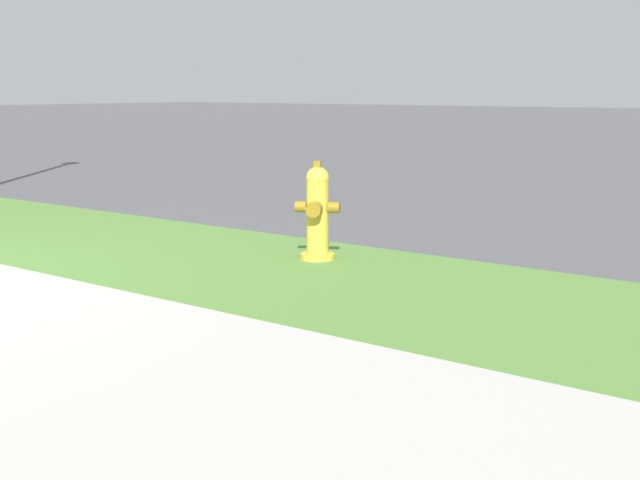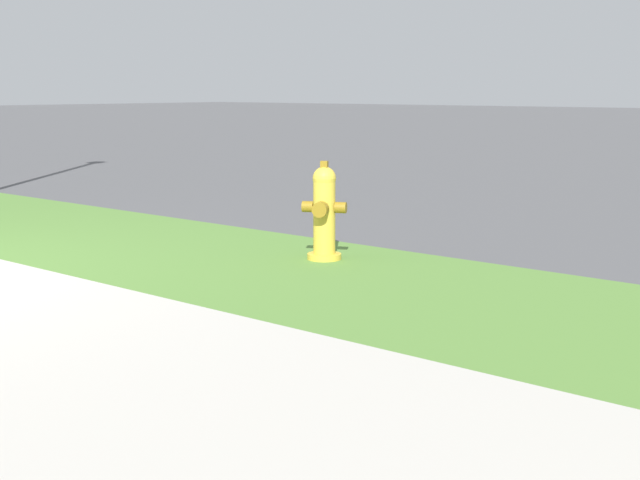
{
  "view_description": "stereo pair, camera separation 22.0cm",
  "coord_description": "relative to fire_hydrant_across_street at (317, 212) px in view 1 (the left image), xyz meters",
  "views": [
    {
      "loc": [
        6.65,
        -2.52,
        1.37
      ],
      "look_at": [
        3.13,
        1.92,
        0.4
      ],
      "focal_mm": 50.0,
      "sensor_mm": 36.0,
      "label": 1
    },
    {
      "loc": [
        6.82,
        -2.38,
        1.37
      ],
      "look_at": [
        3.13,
        1.92,
        0.4
      ],
      "focal_mm": 50.0,
      "sensor_mm": 36.0,
      "label": 2
    }
  ],
  "objects": [
    {
      "name": "grass_verge",
      "position": [
        -2.24,
        -0.5,
        -0.38
      ],
      "size": [
        18.0,
        2.46,
        0.01
      ],
      "primitive_type": "cube",
      "color": "#568438",
      "rests_on": "ground"
    },
    {
      "name": "fire_hydrant_across_street",
      "position": [
        0.0,
        0.0,
        0.0
      ],
      "size": [
        0.36,
        0.33,
        0.8
      ],
      "rotation": [
        0.0,
        0.0,
        3.63
      ],
      "color": "gold",
      "rests_on": "ground"
    }
  ]
}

